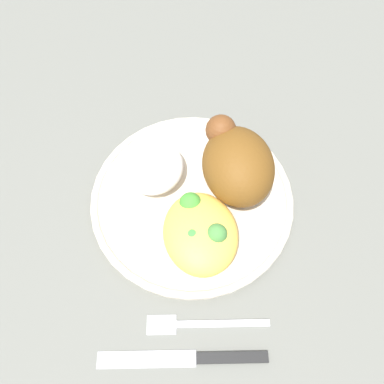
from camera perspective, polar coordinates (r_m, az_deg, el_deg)
ground_plane at (r=0.52m, az=0.00°, el=-1.55°), size 2.00×2.00×0.00m
plate at (r=0.51m, az=0.00°, el=-1.03°), size 0.27×0.27×0.02m
roasted_chicken at (r=0.48m, az=6.70°, el=4.29°), size 0.12×0.09×0.08m
rice_pile at (r=0.50m, az=-5.92°, el=3.87°), size 0.09×0.08×0.04m
mac_cheese_with_broccoli at (r=0.46m, az=1.29°, el=-5.98°), size 0.11×0.09×0.05m
fork at (r=0.46m, az=1.25°, el=-19.12°), size 0.04×0.14×0.01m
knife at (r=0.46m, az=0.80°, el=-23.60°), size 0.04×0.19×0.01m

